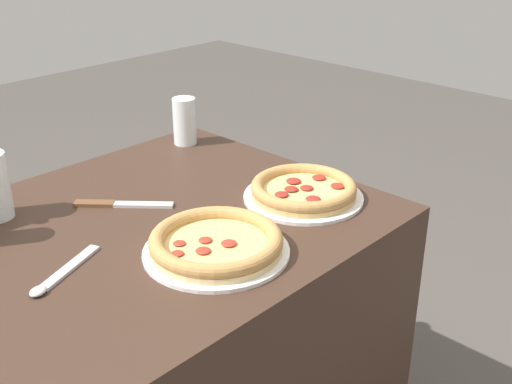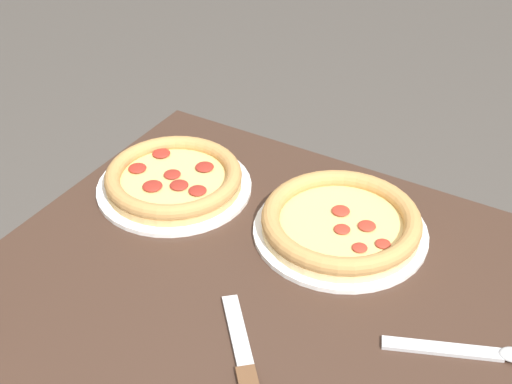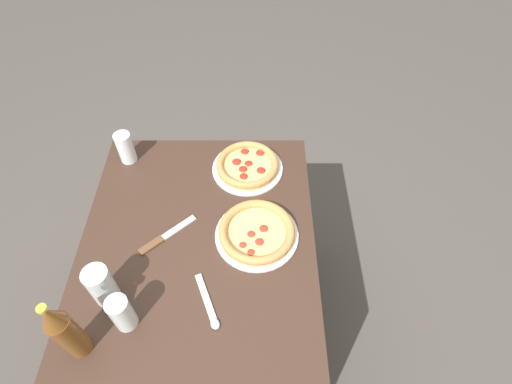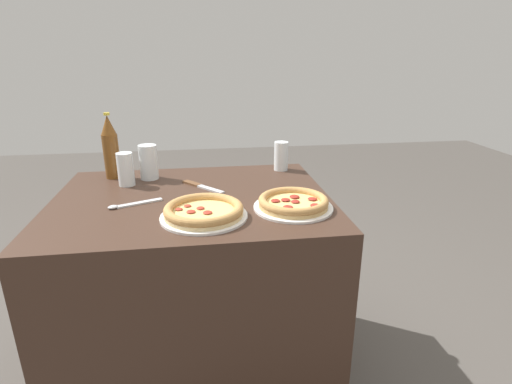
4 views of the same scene
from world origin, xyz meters
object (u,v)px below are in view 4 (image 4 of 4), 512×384
(spoon, at_px, (130,204))
(knife, at_px, (201,186))
(glass_red_wine, at_px, (126,170))
(pizza_veggie, at_px, (293,203))
(pizza_salami, at_px, (204,211))
(glass_lemonade, at_px, (149,164))
(beer_bottle, at_px, (111,148))
(glass_cola, at_px, (281,157))

(spoon, bearing_deg, knife, -146.07)
(glass_red_wine, bearing_deg, pizza_veggie, 150.38)
(pizza_salami, distance_m, glass_lemonade, 0.49)
(glass_lemonade, distance_m, glass_red_wine, 0.11)
(glass_lemonade, bearing_deg, beer_bottle, -14.53)
(pizza_veggie, height_order, knife, pizza_veggie)
(beer_bottle, relative_size, spoon, 1.50)
(pizza_salami, height_order, spoon, pizza_salami)
(pizza_salami, distance_m, beer_bottle, 0.61)
(pizza_veggie, bearing_deg, glass_lemonade, -38.70)
(glass_lemonade, xyz_separation_m, knife, (-0.21, 0.14, -0.06))
(beer_bottle, bearing_deg, pizza_salami, 126.90)
(pizza_salami, height_order, glass_cola, glass_cola)
(pizza_veggie, distance_m, glass_cola, 0.46)
(glass_red_wine, height_order, glass_cola, glass_red_wine)
(pizza_salami, height_order, pizza_veggie, pizza_salami)
(knife, bearing_deg, pizza_veggie, 138.60)
(glass_lemonade, bearing_deg, glass_red_wine, 42.86)
(pizza_veggie, relative_size, beer_bottle, 0.99)
(pizza_veggie, height_order, spoon, pizza_veggie)
(glass_lemonade, bearing_deg, glass_cola, -175.01)
(pizza_veggie, relative_size, glass_lemonade, 1.88)
(glass_red_wine, bearing_deg, glass_cola, -169.17)
(beer_bottle, distance_m, knife, 0.42)
(pizza_veggie, bearing_deg, pizza_salami, 6.65)
(glass_cola, xyz_separation_m, knife, (0.36, 0.19, -0.06))
(glass_lemonade, xyz_separation_m, spoon, (0.03, 0.30, -0.06))
(pizza_veggie, relative_size, glass_red_wine, 2.05)
(pizza_salami, bearing_deg, glass_lemonade, -64.40)
(beer_bottle, xyz_separation_m, knife, (-0.36, 0.18, -0.12))
(pizza_salami, bearing_deg, beer_bottle, -53.10)
(pizza_salami, relative_size, glass_cola, 2.20)
(pizza_salami, xyz_separation_m, knife, (0.01, -0.30, -0.02))
(knife, relative_size, spoon, 0.99)
(beer_bottle, bearing_deg, glass_red_wine, 122.01)
(glass_cola, relative_size, beer_bottle, 0.47)
(pizza_veggie, distance_m, spoon, 0.56)
(pizza_veggie, height_order, glass_red_wine, glass_red_wine)
(glass_red_wine, height_order, spoon, glass_red_wine)
(pizza_salami, xyz_separation_m, spoon, (0.25, -0.14, -0.02))
(glass_lemonade, bearing_deg, spoon, 83.51)
(pizza_salami, relative_size, spoon, 1.55)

